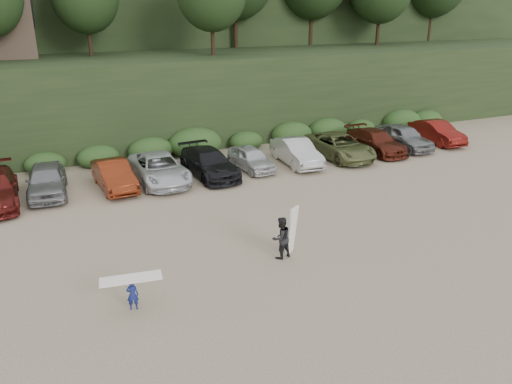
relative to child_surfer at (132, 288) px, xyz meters
name	(u,v)px	position (x,y,z in m)	size (l,w,h in m)	color
ground	(284,244)	(6.70, 2.22, -0.80)	(120.00, 120.00, 0.00)	tan
parked_cars	(190,165)	(5.64, 12.14, -0.02)	(39.46, 5.82, 1.65)	silver
child_surfer	(132,288)	(0.00, 0.00, 0.00)	(2.01, 0.81, 1.17)	navy
adult_surfer	(282,237)	(6.07, 1.25, 0.07)	(1.34, 0.82, 2.02)	black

